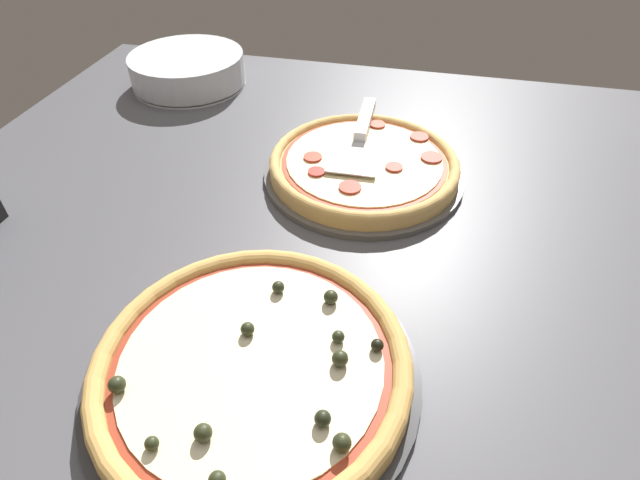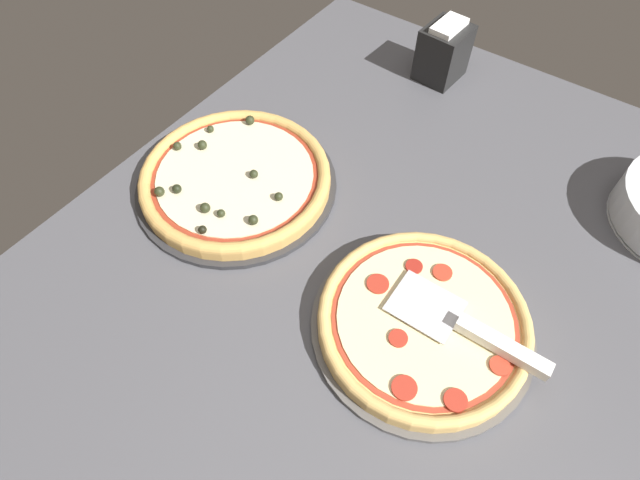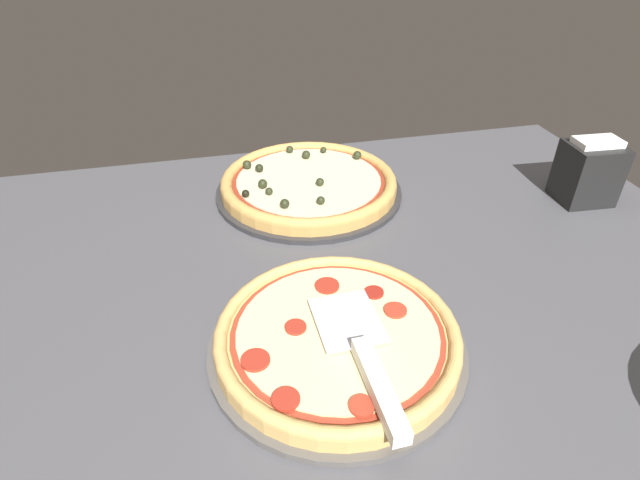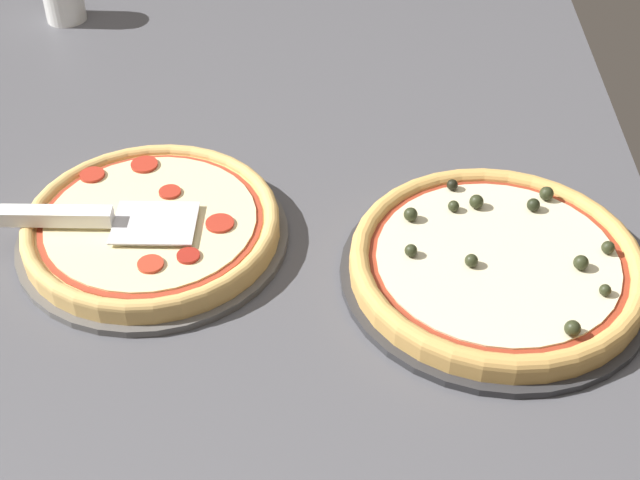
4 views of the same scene
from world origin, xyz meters
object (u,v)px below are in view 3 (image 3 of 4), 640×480
Objects in this scene: pizza_front at (337,334)px; napkin_holder at (588,172)px; pizza_back at (309,182)px; serving_spatula at (370,368)px.

napkin_holder is at bearing 25.49° from pizza_front.
pizza_front is 2.51× the size of napkin_holder.
napkin_holder reaches higher than pizza_back.
serving_spatula is at bearing -94.29° from pizza_back.
pizza_back is 1.46× the size of serving_spatula.
serving_spatula is (-3.84, -51.22, 2.18)cm from pizza_back.
napkin_holder is (52.71, -15.19, 3.61)cm from pizza_back.
serving_spatula reaches higher than pizza_front.
pizza_back is 54.97cm from napkin_holder.
pizza_front is at bearing 101.72° from serving_spatula.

